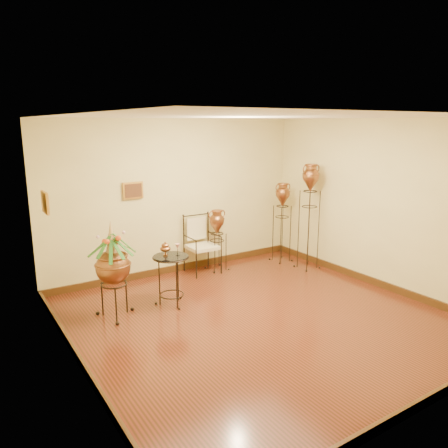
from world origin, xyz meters
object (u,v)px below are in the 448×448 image
planter_urn (113,263)px  armchair (202,245)px  amphora_mid (282,222)px  side_table (171,279)px  amphora_tall (309,216)px

planter_urn → armchair: bearing=26.1°
amphora_mid → side_table: bearing=-164.5°
amphora_tall → side_table: bearing=-176.8°
planter_urn → armchair: size_ratio=1.34×
planter_urn → side_table: 0.96m
amphora_mid → side_table: (-2.84, -0.79, -0.40)m
planter_urn → amphora_tall: bearing=1.9°
amphora_tall → planter_urn: (-3.84, -0.13, -0.22)m
amphora_tall → amphora_mid: size_ratio=1.26×
amphora_mid → armchair: (-1.69, 0.24, -0.27)m
side_table → amphora_tall: bearing=3.2°
amphora_tall → side_table: (-2.97, -0.17, -0.62)m
amphora_tall → side_table: size_ratio=2.06×
amphora_mid → planter_urn: 3.79m
armchair → amphora_tall: bearing=-24.3°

